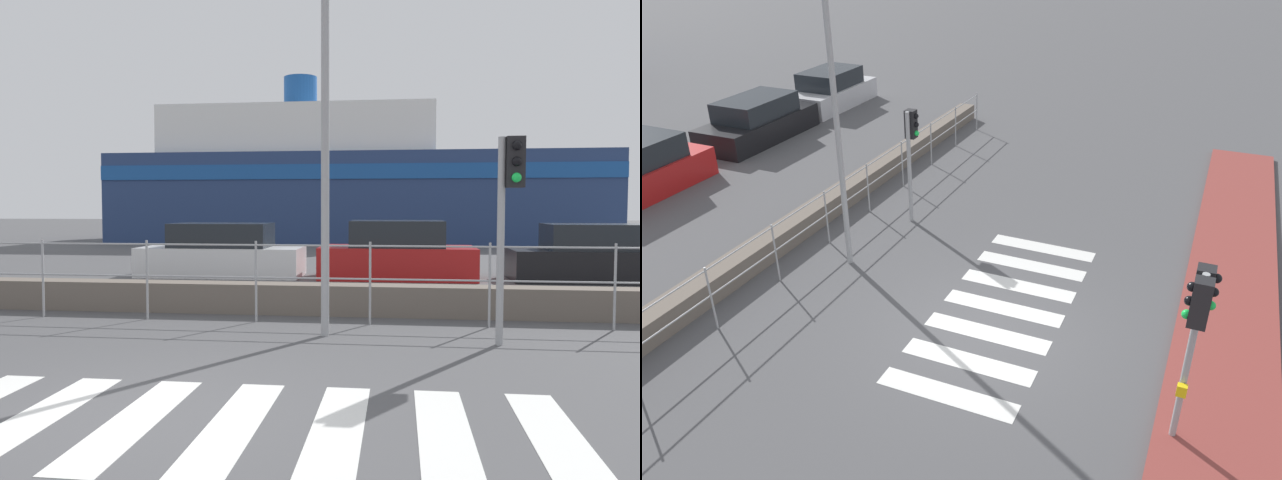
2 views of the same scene
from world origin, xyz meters
TOP-DOWN VIEW (x-y plane):
  - ground_plane at (0.00, 0.00)m, footprint 160.00×160.00m
  - crosswalk at (0.90, 0.00)m, footprint 5.85×2.40m
  - seawall at (0.00, 5.61)m, footprint 24.78×0.55m
  - harbor_fence at (0.00, 4.73)m, footprint 22.34×0.04m
  - traffic_light_far at (3.78, 3.47)m, footprint 0.34×0.32m
  - streetlamp at (1.25, 3.53)m, footprint 0.32×1.33m
  - ferry_boat at (-0.62, 28.71)m, footprint 25.44×7.56m
  - parked_car_white at (-2.45, 11.21)m, footprint 4.36×1.79m
  - parked_car_red at (2.26, 11.21)m, footprint 4.02×1.87m
  - parked_car_black at (7.32, 11.21)m, footprint 4.36×1.84m

SIDE VIEW (x-z plane):
  - ground_plane at x=0.00m, z-range 0.00..0.00m
  - crosswalk at x=0.90m, z-range 0.00..0.01m
  - seawall at x=0.00m, z-range 0.00..0.53m
  - parked_car_white at x=-2.45m, z-range -0.11..1.32m
  - parked_car_black at x=7.32m, z-range -0.11..1.33m
  - parked_car_red at x=2.26m, z-range -0.11..1.40m
  - harbor_fence at x=0.00m, z-range 0.20..1.53m
  - traffic_light_far at x=3.78m, z-range 0.66..3.48m
  - ferry_boat at x=-0.62m, z-range -1.43..7.45m
  - streetlamp at x=1.25m, z-range 0.77..7.41m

